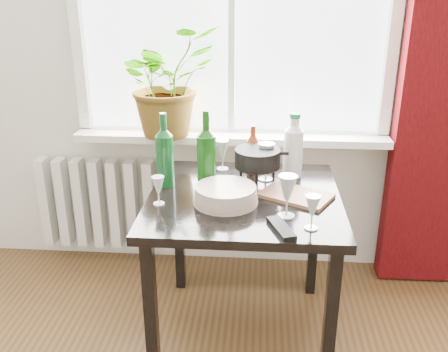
# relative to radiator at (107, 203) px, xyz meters

# --- Properties ---
(windowsill) EXTENTS (1.72, 0.20, 0.04)m
(windowsill) POSITION_rel_radiator_xyz_m (0.75, -0.03, 0.44)
(windowsill) COLOR silver
(windowsill) RESTS_ON ground
(radiator) EXTENTS (0.80, 0.10, 0.55)m
(radiator) POSITION_rel_radiator_xyz_m (0.00, 0.00, 0.00)
(radiator) COLOR silver
(radiator) RESTS_ON ground
(table) EXTENTS (0.85, 0.85, 0.74)m
(table) POSITION_rel_radiator_xyz_m (0.85, -0.63, 0.27)
(table) COLOR black
(table) RESTS_ON ground
(potted_plant) EXTENTS (0.69, 0.69, 0.58)m
(potted_plant) POSITION_rel_radiator_xyz_m (0.41, -0.07, 0.75)
(potted_plant) COLOR #2E751F
(potted_plant) RESTS_ON windowsill
(wine_bottle_left) EXTENTS (0.10, 0.10, 0.35)m
(wine_bottle_left) POSITION_rel_radiator_xyz_m (0.48, -0.54, 0.54)
(wine_bottle_left) COLOR #0C4118
(wine_bottle_left) RESTS_ON table
(wine_bottle_right) EXTENTS (0.11, 0.11, 0.37)m
(wine_bottle_right) POSITION_rel_radiator_xyz_m (0.67, -0.56, 0.55)
(wine_bottle_right) COLOR #0D3D0B
(wine_bottle_right) RESTS_ON table
(bottle_amber) EXTENTS (0.06, 0.06, 0.25)m
(bottle_amber) POSITION_rel_radiator_xyz_m (0.88, -0.35, 0.48)
(bottle_amber) COLOR maroon
(bottle_amber) RESTS_ON table
(cleaning_bottle) EXTENTS (0.12, 0.12, 0.32)m
(cleaning_bottle) POSITION_rel_radiator_xyz_m (1.07, -0.38, 0.52)
(cleaning_bottle) COLOR silver
(cleaning_bottle) RESTS_ON table
(wineglass_front_right) EXTENTS (0.10, 0.10, 0.18)m
(wineglass_front_right) POSITION_rel_radiator_xyz_m (1.03, -0.83, 0.45)
(wineglass_front_right) COLOR #B3BAC0
(wineglass_front_right) RESTS_ON table
(wineglass_far_right) EXTENTS (0.08, 0.08, 0.14)m
(wineglass_far_right) POSITION_rel_radiator_xyz_m (1.12, -0.93, 0.43)
(wineglass_far_right) COLOR silver
(wineglass_far_right) RESTS_ON table
(wineglass_back_center) EXTENTS (0.10, 0.10, 0.19)m
(wineglass_back_center) POSITION_rel_radiator_xyz_m (0.94, -0.44, 0.45)
(wineglass_back_center) COLOR silver
(wineglass_back_center) RESTS_ON table
(wineglass_back_left) EXTENTS (0.07, 0.07, 0.16)m
(wineglass_back_left) POSITION_rel_radiator_xyz_m (0.73, -0.32, 0.44)
(wineglass_back_left) COLOR silver
(wineglass_back_left) RESTS_ON table
(wineglass_front_left) EXTENTS (0.07, 0.07, 0.13)m
(wineglass_front_left) POSITION_rel_radiator_xyz_m (0.49, -0.76, 0.42)
(wineglass_front_left) COLOR white
(wineglass_front_left) RESTS_ON table
(plate_stack) EXTENTS (0.36, 0.36, 0.07)m
(plate_stack) POSITION_rel_radiator_xyz_m (0.77, -0.72, 0.40)
(plate_stack) COLOR #BBAB9B
(plate_stack) RESTS_ON table
(fondue_pot) EXTENTS (0.30, 0.29, 0.17)m
(fondue_pot) POSITION_rel_radiator_xyz_m (0.90, -0.47, 0.44)
(fondue_pot) COLOR black
(fondue_pot) RESTS_ON table
(tv_remote) EXTENTS (0.11, 0.19, 0.02)m
(tv_remote) POSITION_rel_radiator_xyz_m (1.00, -0.96, 0.37)
(tv_remote) COLOR black
(tv_remote) RESTS_ON table
(cutting_board) EXTENTS (0.35, 0.31, 0.02)m
(cutting_board) POSITION_rel_radiator_xyz_m (1.08, -0.63, 0.37)
(cutting_board) COLOR #946143
(cutting_board) RESTS_ON table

